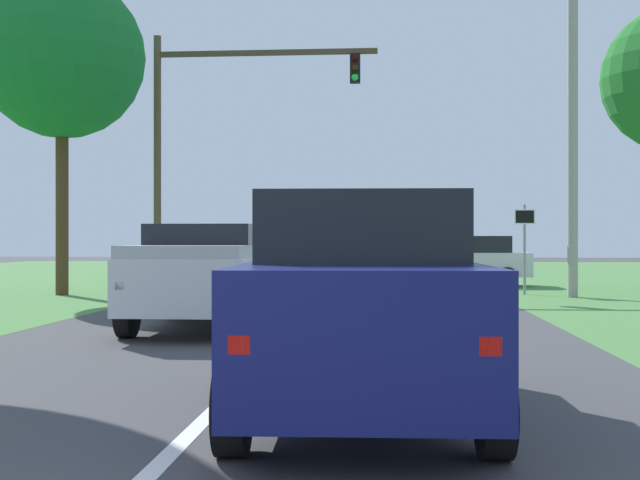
{
  "coord_description": "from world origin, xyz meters",
  "views": [
    {
      "loc": [
        1.59,
        -2.77,
        1.59
      ],
      "look_at": [
        -0.09,
        18.69,
        1.58
      ],
      "focal_mm": 46.84,
      "sensor_mm": 36.0,
      "label": 1
    }
  ],
  "objects_px": {
    "keep_moving_sign": "(525,237)",
    "utility_pole_right": "(573,126)",
    "pickup_truck_lead": "(208,274)",
    "red_suv_near": "(361,300)",
    "traffic_light": "(212,123)",
    "crossing_suv_far": "(464,260)",
    "extra_tree_1": "(62,57)"
  },
  "relations": [
    {
      "from": "keep_moving_sign",
      "to": "utility_pole_right",
      "type": "distance_m",
      "value": 3.42
    },
    {
      "from": "crossing_suv_far",
      "to": "utility_pole_right",
      "type": "height_order",
      "value": "utility_pole_right"
    },
    {
      "from": "pickup_truck_lead",
      "to": "keep_moving_sign",
      "type": "xyz_separation_m",
      "value": [
        7.19,
        9.79,
        0.69
      ]
    },
    {
      "from": "pickup_truck_lead",
      "to": "traffic_light",
      "type": "xyz_separation_m",
      "value": [
        -2.34,
        11.48,
        4.34
      ]
    },
    {
      "from": "red_suv_near",
      "to": "keep_moving_sign",
      "type": "height_order",
      "value": "keep_moving_sign"
    },
    {
      "from": "traffic_light",
      "to": "keep_moving_sign",
      "type": "distance_m",
      "value": 10.34
    },
    {
      "from": "red_suv_near",
      "to": "keep_moving_sign",
      "type": "bearing_deg",
      "value": 75.89
    },
    {
      "from": "red_suv_near",
      "to": "extra_tree_1",
      "type": "height_order",
      "value": "extra_tree_1"
    },
    {
      "from": "keep_moving_sign",
      "to": "utility_pole_right",
      "type": "xyz_separation_m",
      "value": [
        1.14,
        -1.0,
        3.06
      ]
    },
    {
      "from": "pickup_truck_lead",
      "to": "crossing_suv_far",
      "type": "bearing_deg",
      "value": 67.57
    },
    {
      "from": "traffic_light",
      "to": "extra_tree_1",
      "type": "relative_size",
      "value": 0.88
    },
    {
      "from": "utility_pole_right",
      "to": "extra_tree_1",
      "type": "bearing_deg",
      "value": -179.15
    },
    {
      "from": "red_suv_near",
      "to": "utility_pole_right",
      "type": "relative_size",
      "value": 0.51
    },
    {
      "from": "pickup_truck_lead",
      "to": "red_suv_near",
      "type": "bearing_deg",
      "value": -67.45
    },
    {
      "from": "keep_moving_sign",
      "to": "utility_pole_right",
      "type": "bearing_deg",
      "value": -41.36
    },
    {
      "from": "red_suv_near",
      "to": "traffic_light",
      "type": "bearing_deg",
      "value": 105.88
    },
    {
      "from": "pickup_truck_lead",
      "to": "utility_pole_right",
      "type": "relative_size",
      "value": 0.55
    },
    {
      "from": "pickup_truck_lead",
      "to": "keep_moving_sign",
      "type": "relative_size",
      "value": 2.0
    },
    {
      "from": "utility_pole_right",
      "to": "crossing_suv_far",
      "type": "bearing_deg",
      "value": 114.24
    },
    {
      "from": "red_suv_near",
      "to": "utility_pole_right",
      "type": "height_order",
      "value": "utility_pole_right"
    },
    {
      "from": "utility_pole_right",
      "to": "red_suv_near",
      "type": "bearing_deg",
      "value": -108.73
    },
    {
      "from": "utility_pole_right",
      "to": "extra_tree_1",
      "type": "height_order",
      "value": "utility_pole_right"
    },
    {
      "from": "utility_pole_right",
      "to": "traffic_light",
      "type": "bearing_deg",
      "value": 165.82
    },
    {
      "from": "extra_tree_1",
      "to": "utility_pole_right",
      "type": "bearing_deg",
      "value": 0.85
    },
    {
      "from": "crossing_suv_far",
      "to": "utility_pole_right",
      "type": "bearing_deg",
      "value": -65.76
    },
    {
      "from": "red_suv_near",
      "to": "pickup_truck_lead",
      "type": "relative_size",
      "value": 0.93
    },
    {
      "from": "keep_moving_sign",
      "to": "crossing_suv_far",
      "type": "xyz_separation_m",
      "value": [
        -1.31,
        4.44,
        -0.76
      ]
    },
    {
      "from": "red_suv_near",
      "to": "utility_pole_right",
      "type": "xyz_separation_m",
      "value": [
        5.38,
        15.88,
        3.69
      ]
    },
    {
      "from": "pickup_truck_lead",
      "to": "traffic_light",
      "type": "bearing_deg",
      "value": 101.51
    },
    {
      "from": "red_suv_near",
      "to": "crossing_suv_far",
      "type": "bearing_deg",
      "value": 82.17
    },
    {
      "from": "pickup_truck_lead",
      "to": "extra_tree_1",
      "type": "distance_m",
      "value": 12.05
    },
    {
      "from": "crossing_suv_far",
      "to": "utility_pole_right",
      "type": "xyz_separation_m",
      "value": [
        2.45,
        -5.45,
        3.82
      ]
    }
  ]
}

